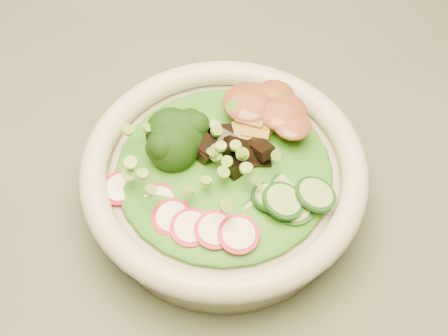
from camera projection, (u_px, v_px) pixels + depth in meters
The scene contains 10 objects.
dining_table at pixel (189, 156), 0.72m from camera, with size 1.20×0.80×0.75m.
salad_bowl at pixel (224, 180), 0.52m from camera, with size 0.24×0.24×0.06m.
lettuce_bed at pixel (224, 167), 0.51m from camera, with size 0.18×0.18×0.02m, color #266916.
broccoli_florets at pixel (168, 130), 0.51m from camera, with size 0.07×0.06×0.04m, color black, non-canonical shape.
radish_slices at pixel (185, 218), 0.48m from camera, with size 0.10×0.04×0.02m, color #A90D2E, non-canonical shape.
cucumber_slices at pixel (284, 194), 0.48m from camera, with size 0.06×0.06×0.03m, color #9ECA70, non-canonical shape.
mushroom_heap at pixel (231, 150), 0.50m from camera, with size 0.06×0.06×0.04m, color black, non-canonical shape.
tofu_cubes at pixel (262, 117), 0.53m from camera, with size 0.08×0.05×0.03m, color olive, non-canonical shape.
peanut_sauce at pixel (262, 108), 0.52m from camera, with size 0.06×0.05×0.01m, color brown.
scallion_garnish at pixel (224, 152), 0.49m from camera, with size 0.17×0.17×0.02m, color #689F38, non-canonical shape.
Camera 1 is at (0.25, -0.35, 1.22)m, focal length 50.00 mm.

